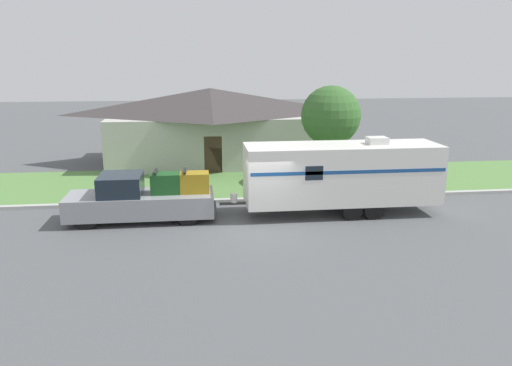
{
  "coord_description": "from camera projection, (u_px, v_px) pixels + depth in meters",
  "views": [
    {
      "loc": [
        -2.35,
        -17.96,
        6.34
      ],
      "look_at": [
        -0.02,
        1.54,
        1.4
      ],
      "focal_mm": 35.0,
      "sensor_mm": 36.0,
      "label": 1
    }
  ],
  "objects": [
    {
      "name": "pickup_truck",
      "position": [
        142.0,
        199.0,
        19.85
      ],
      "size": [
        5.88,
        1.98,
        2.02
      ],
      "color": "black",
      "rests_on": "ground_plane"
    },
    {
      "name": "tree_in_yard",
      "position": [
        331.0,
        116.0,
        25.23
      ],
      "size": [
        3.03,
        3.03,
        5.01
      ],
      "color": "brown",
      "rests_on": "ground_plane"
    },
    {
      "name": "ground_plane",
      "position": [
        261.0,
        228.0,
        19.11
      ],
      "size": [
        120.0,
        120.0,
        0.0
      ],
      "primitive_type": "plane",
      "color": "#515456"
    },
    {
      "name": "curb_strip",
      "position": [
        251.0,
        200.0,
        22.7
      ],
      "size": [
        80.0,
        0.3,
        0.14
      ],
      "color": "#ADADA8",
      "rests_on": "ground_plane"
    },
    {
      "name": "house_across_street",
      "position": [
        211.0,
        124.0,
        30.96
      ],
      "size": [
        13.0,
        7.53,
        4.55
      ],
      "color": "#B2B2A8",
      "rests_on": "ground_plane"
    },
    {
      "name": "lawn_strip",
      "position": [
        243.0,
        182.0,
        26.23
      ],
      "size": [
        80.0,
        7.0,
        0.03
      ],
      "color": "#568442",
      "rests_on": "ground_plane"
    },
    {
      "name": "mailbox",
      "position": [
        339.0,
        175.0,
        23.53
      ],
      "size": [
        0.48,
        0.2,
        1.23
      ],
      "color": "brown",
      "rests_on": "ground_plane"
    },
    {
      "name": "travel_trailer",
      "position": [
        342.0,
        173.0,
        20.58
      ],
      "size": [
        9.06,
        2.29,
        3.19
      ],
      "color": "black",
      "rests_on": "ground_plane"
    }
  ]
}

